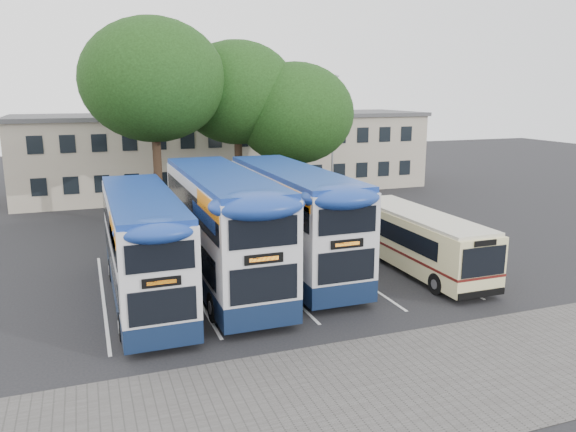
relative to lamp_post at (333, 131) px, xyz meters
The scene contains 12 objects.
ground 21.46m from the lamp_post, 106.72° to the right, with size 120.00×120.00×0.00m, color black.
paving_strip 26.71m from the lamp_post, 107.76° to the right, with size 40.00×6.00×0.01m, color #595654.
bay_lines 18.57m from the lamp_post, 123.08° to the right, with size 14.12×11.00×0.01m.
depot_building 9.43m from the lamp_post, 130.53° to the left, with size 32.40×8.40×6.20m.
lamp_post is the anchor object (origin of this frame).
tree_left 13.95m from the lamp_post, 164.15° to the right, with size 8.28×8.28×12.08m.
tree_mid 8.35m from the lamp_post, 165.06° to the right, with size 7.63×7.63×11.09m.
tree_right 5.48m from the lamp_post, 142.50° to the right, with size 7.60×7.60×9.77m.
bus_dd_left 22.24m from the lamp_post, 133.41° to the right, with size 2.47×10.17×4.24m.
bus_dd_mid 19.42m from the lamp_post, 128.17° to the right, with size 2.76×11.40×4.75m.
bus_dd_right 16.88m from the lamp_post, 120.66° to the right, with size 2.69×11.11×4.63m.
bus_single 16.92m from the lamp_post, 101.08° to the right, with size 2.27×8.93×2.66m.
Camera 1 is at (-11.05, -17.25, 8.00)m, focal length 35.00 mm.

